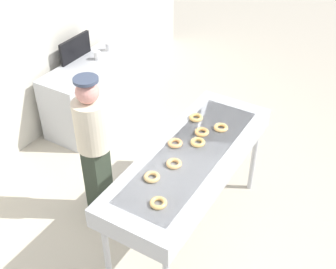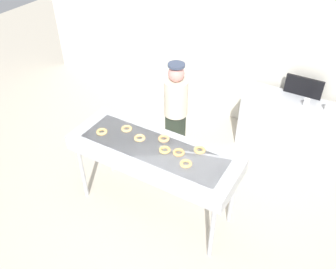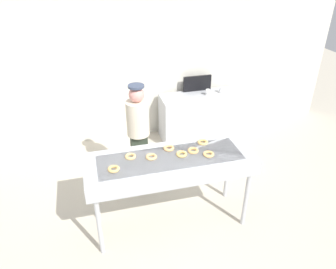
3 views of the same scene
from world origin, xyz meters
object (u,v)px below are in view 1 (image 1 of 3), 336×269
(glazed_donut_1, at_px, (175,143))
(glazed_donut_6, at_px, (158,203))
(glazed_donut_2, at_px, (196,117))
(glazed_donut_4, at_px, (221,128))
(paper_cup_1, at_px, (109,47))
(prep_counter, at_px, (94,91))
(paper_cup_0, at_px, (98,55))
(glazed_donut_7, at_px, (198,142))
(glazed_donut_0, at_px, (202,132))
(menu_display, at_px, (75,48))
(fryer_conveyor, at_px, (191,161))
(worker_baker, at_px, (94,143))
(glazed_donut_5, at_px, (174,164))
(glazed_donut_3, at_px, (152,177))

(glazed_donut_1, xyz_separation_m, glazed_donut_6, (-0.73, -0.27, 0.00))
(glazed_donut_2, distance_m, glazed_donut_4, 0.29)
(glazed_donut_4, height_order, paper_cup_1, glazed_donut_4)
(prep_counter, xyz_separation_m, paper_cup_1, (0.42, 0.02, 0.49))
(paper_cup_0, bearing_deg, glazed_donut_2, -112.99)
(glazed_donut_7, distance_m, prep_counter, 2.43)
(glazed_donut_1, height_order, glazed_donut_7, same)
(glazed_donut_0, relative_size, glazed_donut_2, 1.00)
(paper_cup_0, distance_m, menu_display, 0.30)
(glazed_donut_0, bearing_deg, glazed_donut_2, 40.83)
(glazed_donut_7, bearing_deg, glazed_donut_4, -14.69)
(prep_counter, bearing_deg, glazed_donut_7, -115.96)
(paper_cup_0, bearing_deg, glazed_donut_0, -115.75)
(fryer_conveyor, bearing_deg, glazed_donut_7, 5.04)
(glazed_donut_0, relative_size, prep_counter, 0.09)
(worker_baker, height_order, menu_display, worker_baker)
(glazed_donut_7, height_order, menu_display, menu_display)
(glazed_donut_7, distance_m, paper_cup_1, 2.58)
(paper_cup_1, bearing_deg, glazed_donut_0, -121.55)
(glazed_donut_5, bearing_deg, glazed_donut_4, -9.91)
(glazed_donut_3, distance_m, prep_counter, 2.66)
(paper_cup_0, bearing_deg, paper_cup_1, 7.37)
(fryer_conveyor, bearing_deg, menu_display, 63.60)
(fryer_conveyor, distance_m, paper_cup_0, 2.47)
(fryer_conveyor, xyz_separation_m, paper_cup_1, (1.59, 2.14, -0.02))
(glazed_donut_2, distance_m, glazed_donut_6, 1.23)
(glazed_donut_2, relative_size, paper_cup_1, 1.22)
(fryer_conveyor, bearing_deg, glazed_donut_6, -173.24)
(menu_display, bearing_deg, glazed_donut_6, -127.42)
(glazed_donut_7, bearing_deg, glazed_donut_6, -173.54)
(glazed_donut_1, distance_m, glazed_donut_6, 0.78)
(glazed_donut_0, bearing_deg, paper_cup_1, 58.45)
(glazed_donut_5, xyz_separation_m, paper_cup_0, (1.53, 2.05, -0.14))
(glazed_donut_5, bearing_deg, paper_cup_1, 48.98)
(glazed_donut_7, height_order, paper_cup_0, glazed_donut_7)
(glazed_donut_3, xyz_separation_m, glazed_donut_6, (-0.23, -0.21, 0.00))
(glazed_donut_4, relative_size, paper_cup_1, 1.22)
(glazed_donut_1, xyz_separation_m, paper_cup_0, (1.27, 1.92, -0.14))
(glazed_donut_2, height_order, glazed_donut_6, same)
(glazed_donut_2, distance_m, glazed_donut_7, 0.41)
(glazed_donut_1, distance_m, glazed_donut_2, 0.47)
(glazed_donut_1, distance_m, glazed_donut_5, 0.29)
(paper_cup_1, bearing_deg, glazed_donut_6, -135.84)
(glazed_donut_2, xyz_separation_m, menu_display, (0.68, 2.15, -0.05))
(fryer_conveyor, xyz_separation_m, glazed_donut_6, (-0.70, -0.08, 0.12))
(fryer_conveyor, relative_size, glazed_donut_7, 15.14)
(glazed_donut_0, bearing_deg, prep_counter, 67.31)
(prep_counter, distance_m, paper_cup_1, 0.65)
(glazed_donut_4, xyz_separation_m, prep_counter, (0.70, 2.19, -0.63))
(fryer_conveyor, height_order, glazed_donut_2, glazed_donut_2)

